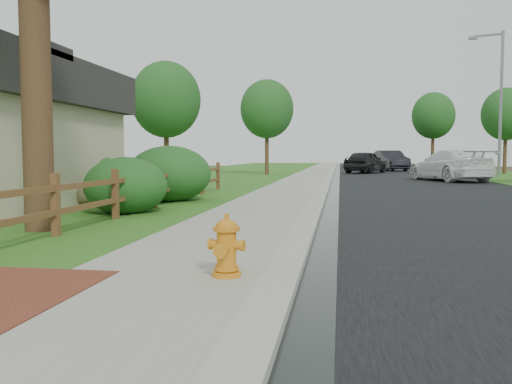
% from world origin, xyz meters
% --- Properties ---
extents(ground, '(120.00, 120.00, 0.00)m').
position_xyz_m(ground, '(0.00, 0.00, 0.00)').
color(ground, '#3A311F').
extents(road, '(8.00, 90.00, 0.02)m').
position_xyz_m(road, '(4.60, 35.00, 0.01)').
color(road, black).
rests_on(road, ground).
extents(curb, '(0.40, 90.00, 0.12)m').
position_xyz_m(curb, '(0.40, 35.00, 0.06)').
color(curb, gray).
rests_on(curb, ground).
extents(wet_gutter, '(0.50, 90.00, 0.00)m').
position_xyz_m(wet_gutter, '(0.75, 35.00, 0.02)').
color(wet_gutter, black).
rests_on(wet_gutter, road).
extents(sidewalk, '(2.20, 90.00, 0.10)m').
position_xyz_m(sidewalk, '(-0.90, 35.00, 0.05)').
color(sidewalk, gray).
rests_on(sidewalk, ground).
extents(grass_strip, '(1.60, 90.00, 0.06)m').
position_xyz_m(grass_strip, '(-2.80, 35.00, 0.03)').
color(grass_strip, '#2A5E1A').
rests_on(grass_strip, ground).
extents(lawn_near, '(9.00, 90.00, 0.04)m').
position_xyz_m(lawn_near, '(-8.00, 35.00, 0.02)').
color(lawn_near, '#2A5E1A').
rests_on(lawn_near, ground).
extents(verge_far, '(6.00, 90.00, 0.04)m').
position_xyz_m(verge_far, '(11.50, 35.00, 0.02)').
color(verge_far, '#2A5E1A').
rests_on(verge_far, ground).
extents(ranch_fence, '(0.12, 16.92, 1.10)m').
position_xyz_m(ranch_fence, '(-3.60, 6.40, 0.62)').
color(ranch_fence, '#55281C').
rests_on(ranch_fence, ground).
extents(fire_hydrant, '(0.44, 0.36, 0.68)m').
position_xyz_m(fire_hydrant, '(-0.17, 0.16, 0.41)').
color(fire_hydrant, orange).
rests_on(fire_hydrant, sidewalk).
extents(white_suv, '(4.01, 5.99, 1.61)m').
position_xyz_m(white_suv, '(6.65, 23.92, 0.83)').
color(white_suv, white).
rests_on(white_suv, road).
extents(dark_car_mid, '(3.62, 5.18, 1.64)m').
position_xyz_m(dark_car_mid, '(2.88, 35.45, 0.84)').
color(dark_car_mid, black).
rests_on(dark_car_mid, road).
extents(dark_car_far, '(3.02, 5.47, 1.71)m').
position_xyz_m(dark_car_far, '(5.19, 41.54, 0.87)').
color(dark_car_far, black).
rests_on(dark_car_far, road).
extents(streetlight, '(1.96, 0.80, 8.71)m').
position_xyz_m(streetlight, '(10.31, 29.02, 4.94)').
color(streetlight, gray).
rests_on(streetlight, ground).
extents(boulder, '(0.98, 0.77, 0.62)m').
position_xyz_m(boulder, '(-6.00, 8.52, 0.31)').
color(boulder, brown).
rests_on(boulder, ground).
extents(shrub_b, '(1.93, 1.93, 1.35)m').
position_xyz_m(shrub_b, '(-3.90, 6.49, 0.67)').
color(shrub_b, '#1B4518').
rests_on(shrub_b, ground).
extents(shrub_c, '(2.20, 2.20, 1.41)m').
position_xyz_m(shrub_c, '(-6.50, 10.14, 0.70)').
color(shrub_c, '#1B4518').
rests_on(shrub_c, ground).
extents(shrub_d, '(2.96, 2.96, 1.66)m').
position_xyz_m(shrub_d, '(-3.90, 9.74, 0.83)').
color(shrub_d, '#1B4518').
rests_on(shrub_d, ground).
extents(tree_near_left, '(3.22, 3.22, 5.71)m').
position_xyz_m(tree_near_left, '(-7.00, 18.94, 3.93)').
color(tree_near_left, '#382217').
rests_on(tree_near_left, ground).
extents(tree_mid_left, '(3.60, 3.60, 6.44)m').
position_xyz_m(tree_mid_left, '(-3.90, 31.02, 4.44)').
color(tree_mid_left, '#382217').
rests_on(tree_mid_left, ground).
extents(tree_mid_right, '(3.32, 3.32, 6.03)m').
position_xyz_m(tree_mid_right, '(12.41, 34.68, 4.19)').
color(tree_mid_right, '#382217').
rests_on(tree_mid_right, ground).
extents(tree_far_right, '(3.68, 3.68, 6.79)m').
position_xyz_m(tree_far_right, '(9.00, 43.76, 4.75)').
color(tree_far_right, '#382217').
rests_on(tree_far_right, ground).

